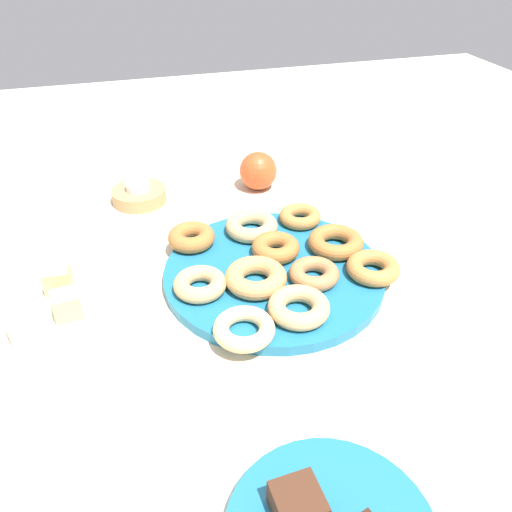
# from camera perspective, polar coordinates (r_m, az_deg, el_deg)

# --- Properties ---
(ground_plane) EXTENTS (2.40, 2.40, 0.00)m
(ground_plane) POSITION_cam_1_polar(r_m,az_deg,el_deg) (0.83, 1.99, -2.37)
(ground_plane) COLOR beige
(donut_plate) EXTENTS (0.36, 0.36, 0.02)m
(donut_plate) POSITION_cam_1_polar(r_m,az_deg,el_deg) (0.83, 2.00, -1.88)
(donut_plate) COLOR #1E6B93
(donut_plate) RESTS_ON ground_plane
(donut_0) EXTENTS (0.12, 0.12, 0.03)m
(donut_0) POSITION_cam_1_polar(r_m,az_deg,el_deg) (0.90, -0.50, 3.38)
(donut_0) COLOR tan
(donut_0) RESTS_ON donut_plate
(donut_1) EXTENTS (0.12, 0.12, 0.03)m
(donut_1) POSITION_cam_1_polar(r_m,az_deg,el_deg) (0.78, -0.02, -2.41)
(donut_1) COLOR tan
(donut_1) RESTS_ON donut_plate
(donut_2) EXTENTS (0.10, 0.10, 0.03)m
(donut_2) POSITION_cam_1_polar(r_m,az_deg,el_deg) (0.82, 12.97, -1.30)
(donut_2) COLOR #BC7A3D
(donut_2) RESTS_ON donut_plate
(donut_3) EXTENTS (0.11, 0.11, 0.03)m
(donut_3) POSITION_cam_1_polar(r_m,az_deg,el_deg) (0.73, 4.70, -5.74)
(donut_3) COLOR tan
(donut_3) RESTS_ON donut_plate
(donut_4) EXTENTS (0.11, 0.11, 0.03)m
(donut_4) POSITION_cam_1_polar(r_m,az_deg,el_deg) (0.87, 8.90, 1.56)
(donut_4) COLOR #AD6B33
(donut_4) RESTS_ON donut_plate
(donut_5) EXTENTS (0.10, 0.10, 0.03)m
(donut_5) POSITION_cam_1_polar(r_m,az_deg,el_deg) (0.88, -7.24, 2.11)
(donut_5) COLOR #AD6B33
(donut_5) RESTS_ON donut_plate
(donut_6) EXTENTS (0.09, 0.09, 0.02)m
(donut_6) POSITION_cam_1_polar(r_m,az_deg,el_deg) (0.77, -6.30, -3.14)
(donut_6) COLOR tan
(donut_6) RESTS_ON donut_plate
(donut_7) EXTENTS (0.12, 0.12, 0.02)m
(donut_7) POSITION_cam_1_polar(r_m,az_deg,el_deg) (0.70, -1.35, -8.14)
(donut_7) COLOR #EABC84
(donut_7) RESTS_ON donut_plate
(donut_8) EXTENTS (0.10, 0.10, 0.02)m
(donut_8) POSITION_cam_1_polar(r_m,az_deg,el_deg) (0.94, 4.95, 4.43)
(donut_8) COLOR #BC7A3D
(donut_8) RESTS_ON donut_plate
(donut_9) EXTENTS (0.09, 0.09, 0.02)m
(donut_9) POSITION_cam_1_polar(r_m,az_deg,el_deg) (0.79, 6.52, -1.96)
(donut_9) COLOR #B27547
(donut_9) RESTS_ON donut_plate
(donut_10) EXTENTS (0.11, 0.11, 0.03)m
(donut_10) POSITION_cam_1_polar(r_m,az_deg,el_deg) (0.85, 2.20, 0.94)
(donut_10) COLOR #AD6B33
(donut_10) RESTS_ON donut_plate
(brownie_far) EXTENTS (0.05, 0.05, 0.03)m
(brownie_far) POSITION_cam_1_polar(r_m,az_deg,el_deg) (0.54, 4.68, -26.01)
(brownie_far) COLOR #472819
(brownie_far) RESTS_ON cake_plate
(candle_holder) EXTENTS (0.11, 0.11, 0.03)m
(candle_holder) POSITION_cam_1_polar(r_m,az_deg,el_deg) (1.07, -12.95, 6.64)
(candle_holder) COLOR tan
(candle_holder) RESTS_ON ground_plane
(tealight) EXTENTS (0.05, 0.05, 0.01)m
(tealight) POSITION_cam_1_polar(r_m,az_deg,el_deg) (1.06, -13.10, 7.65)
(tealight) COLOR silver
(tealight) RESTS_ON candle_holder
(fruit_bowl) EXTENTS (0.18, 0.18, 0.04)m
(fruit_bowl) POSITION_cam_1_polar(r_m,az_deg,el_deg) (0.78, -19.84, -5.84)
(fruit_bowl) COLOR silver
(fruit_bowl) RESTS_ON ground_plane
(melon_chunk_left) EXTENTS (0.04, 0.04, 0.04)m
(melon_chunk_left) POSITION_cam_1_polar(r_m,az_deg,el_deg) (0.73, -20.44, -5.11)
(melon_chunk_left) COLOR #DBD67A
(melon_chunk_left) RESTS_ON fruit_bowl
(melon_chunk_right) EXTENTS (0.04, 0.04, 0.04)m
(melon_chunk_right) POSITION_cam_1_polar(r_m,az_deg,el_deg) (0.79, -21.33, -2.42)
(melon_chunk_right) COLOR #DBD67A
(melon_chunk_right) RESTS_ON fruit_bowl
(apple) EXTENTS (0.08, 0.08, 0.08)m
(apple) POSITION_cam_1_polar(r_m,az_deg,el_deg) (1.08, 0.25, 9.50)
(apple) COLOR #CC4C23
(apple) RESTS_ON ground_plane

